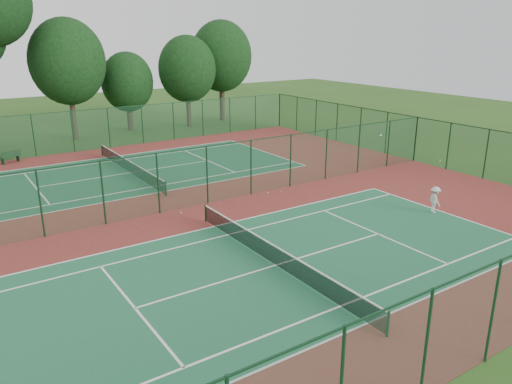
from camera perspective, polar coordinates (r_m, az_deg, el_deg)
ground at (r=29.26m, az=-8.16°, el=-1.82°), size 120.00×120.00×0.00m
red_pad at (r=29.25m, az=-8.16°, el=-1.81°), size 40.00×36.00×0.01m
court_near at (r=22.07m, az=2.22°, el=-8.38°), size 23.77×10.97×0.01m
court_far at (r=37.23m, az=-14.22°, el=2.13°), size 23.77×10.97×0.01m
fence_north at (r=45.25m, az=-18.34°, el=6.79°), size 40.00×0.09×3.50m
fence_south at (r=15.79m, az=22.42°, el=-14.14°), size 40.00×0.09×3.50m
fence_east at (r=41.13m, az=17.77°, el=5.80°), size 0.09×36.00×3.50m
fence_divider at (r=28.71m, az=-8.31°, el=1.49°), size 40.00×0.09×3.50m
tennis_net_near at (r=21.84m, az=2.23°, el=-7.14°), size 0.10×12.90×0.97m
tennis_net_far at (r=37.10m, az=-14.29°, el=2.92°), size 0.10×12.90×0.97m
player_near at (r=29.73m, az=19.77°, el=-0.83°), size 0.89×1.12×1.51m
bench at (r=43.24m, az=-26.24°, el=3.66°), size 1.61×1.02×0.96m
stray_ball_a at (r=31.84m, az=2.90°, el=0.08°), size 0.07×0.07×0.07m
stray_ball_b at (r=31.54m, az=1.36°, el=-0.08°), size 0.08×0.08×0.08m
stray_ball_c at (r=28.40m, az=-8.60°, el=-2.35°), size 0.08×0.08×0.08m
evergreen_row at (r=51.65m, az=-19.55°, el=5.96°), size 39.00×5.00×12.00m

